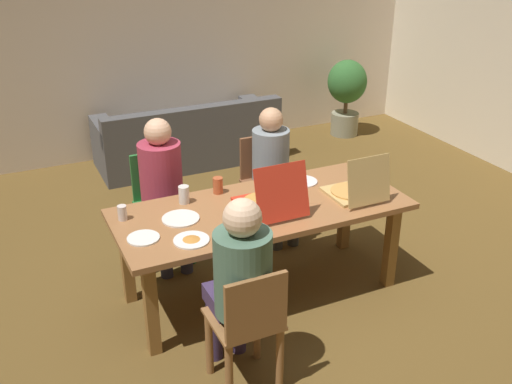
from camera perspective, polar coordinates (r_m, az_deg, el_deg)
The scene contains 21 objects.
ground_plane at distance 4.65m, azimuth 0.53°, elevation -9.51°, with size 20.00×20.00×0.00m, color brown.
back_wall at distance 7.07m, azimuth -11.43°, elevation 14.37°, with size 7.17×0.12×2.74m, color beige.
dining_table at distance 4.31m, azimuth 0.56°, elevation -2.44°, with size 2.12×0.89×0.74m.
chair_0 at distance 5.30m, azimuth 1.03°, elevation 1.22°, with size 0.44×0.39×0.87m.
person_0 at distance 5.11m, azimuth 1.71°, elevation 2.78°, with size 0.32×0.51×1.17m.
chair_1 at distance 4.95m, azimuth -9.16°, elevation -0.88°, with size 0.41×0.41×0.89m.
person_1 at distance 4.74m, azimuth -8.92°, elevation 1.07°, with size 0.34×0.50×1.23m.
chair_2 at distance 3.55m, azimuth -0.76°, elevation -12.85°, with size 0.39×0.39×0.87m.
person_2 at distance 3.47m, azimuth -1.57°, elevation -8.07°, with size 0.34×0.50×1.26m.
pizza_box_0 at distance 4.45m, azimuth 9.43°, elevation 0.17°, with size 0.35×0.42×0.37m.
pizza_box_1 at distance 4.22m, azimuth 1.27°, elevation -0.93°, with size 0.39×0.49×0.40m.
plate_0 at distance 4.66m, azimuth 4.46°, elevation 1.01°, with size 0.24×0.24×0.01m.
plate_1 at distance 4.13m, azimuth -7.23°, elevation -2.54°, with size 0.26×0.26×0.01m.
plate_2 at distance 3.92m, azimuth -10.75°, elevation -4.37°, with size 0.21×0.21×0.01m.
plate_3 at distance 3.85m, azimuth -6.22°, elevation -4.57°, with size 0.23×0.23×0.03m.
drinking_glass_0 at distance 4.17m, azimuth -12.71°, elevation -1.96°, with size 0.06×0.06×0.11m, color silver.
drinking_glass_1 at distance 3.96m, azimuth -0.18°, elevation -2.78°, with size 0.06×0.06×0.11m, color silver.
drinking_glass_2 at distance 4.46m, azimuth -3.67°, elevation 0.64°, with size 0.08×0.08×0.12m, color #B8522D.
drinking_glass_3 at distance 4.33m, azimuth -6.93°, elevation -0.25°, with size 0.08×0.08×0.13m, color silver.
couch at distance 6.89m, azimuth -6.54°, elevation 4.94°, with size 2.03×0.81×0.74m.
potted_plant at distance 7.76m, azimuth 8.69°, elevation 9.59°, with size 0.50×0.50×0.98m.
Camera 1 is at (-1.65, -3.44, 2.66)m, focal length 41.70 mm.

